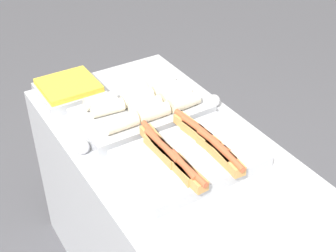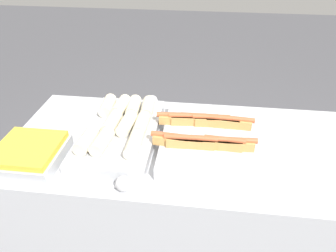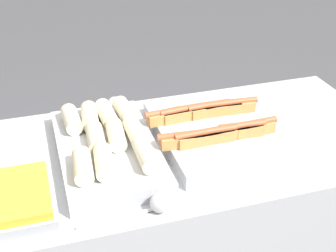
{
  "view_description": "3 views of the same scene",
  "coord_description": "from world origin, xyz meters",
  "px_view_note": "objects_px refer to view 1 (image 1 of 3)",
  "views": [
    {
      "loc": [
        1.15,
        -0.75,
        1.95
      ],
      "look_at": [
        -0.06,
        0.0,
        0.94
      ],
      "focal_mm": 50.0,
      "sensor_mm": 36.0,
      "label": 1
    },
    {
      "loc": [
        0.08,
        -1.11,
        1.66
      ],
      "look_at": [
        -0.06,
        0.0,
        0.94
      ],
      "focal_mm": 35.0,
      "sensor_mm": 36.0,
      "label": 2
    },
    {
      "loc": [
        -0.45,
        -1.25,
        1.71
      ],
      "look_at": [
        -0.06,
        0.0,
        0.94
      ],
      "focal_mm": 50.0,
      "sensor_mm": 36.0,
      "label": 3
    }
  ],
  "objects_px": {
    "tray_side_front": "(69,90)",
    "serving_spoon_far": "(212,100)",
    "tray_wraps": "(143,109)",
    "serving_spoon_near": "(81,146)",
    "tray_hotdogs": "(190,156)"
  },
  "relations": [
    {
      "from": "serving_spoon_near",
      "to": "tray_hotdogs",
      "type": "bearing_deg",
      "value": 47.3
    },
    {
      "from": "tray_hotdogs",
      "to": "tray_wraps",
      "type": "xyz_separation_m",
      "value": [
        -0.35,
        0.01,
        0.0
      ]
    },
    {
      "from": "tray_side_front",
      "to": "serving_spoon_far",
      "type": "height_order",
      "value": "tray_side_front"
    },
    {
      "from": "tray_wraps",
      "to": "serving_spoon_near",
      "type": "relative_size",
      "value": 2.07
    },
    {
      "from": "tray_side_front",
      "to": "serving_spoon_far",
      "type": "distance_m",
      "value": 0.62
    },
    {
      "from": "tray_hotdogs",
      "to": "tray_wraps",
      "type": "relative_size",
      "value": 0.91
    },
    {
      "from": "serving_spoon_far",
      "to": "serving_spoon_near",
      "type": "bearing_deg",
      "value": -89.92
    },
    {
      "from": "tray_wraps",
      "to": "serving_spoon_near",
      "type": "bearing_deg",
      "value": -76.88
    },
    {
      "from": "tray_hotdogs",
      "to": "serving_spoon_near",
      "type": "distance_m",
      "value": 0.41
    },
    {
      "from": "serving_spoon_near",
      "to": "serving_spoon_far",
      "type": "xyz_separation_m",
      "value": [
        -0.0,
        0.6,
        0.0
      ]
    },
    {
      "from": "serving_spoon_near",
      "to": "tray_wraps",
      "type": "bearing_deg",
      "value": 103.12
    },
    {
      "from": "tray_wraps",
      "to": "serving_spoon_far",
      "type": "distance_m",
      "value": 0.31
    },
    {
      "from": "tray_hotdogs",
      "to": "tray_wraps",
      "type": "bearing_deg",
      "value": 179.14
    },
    {
      "from": "tray_side_front",
      "to": "serving_spoon_near",
      "type": "bearing_deg",
      "value": -15.96
    },
    {
      "from": "tray_hotdogs",
      "to": "tray_side_front",
      "type": "bearing_deg",
      "value": -163.66
    }
  ]
}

